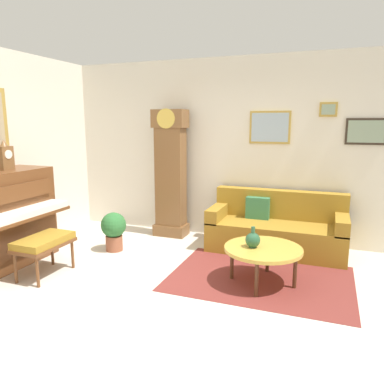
% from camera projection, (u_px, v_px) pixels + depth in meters
% --- Properties ---
extents(ground_plane, '(6.40, 6.00, 0.10)m').
position_uv_depth(ground_plane, '(157.00, 302.00, 3.89)').
color(ground_plane, beige).
extents(wall_back, '(5.30, 0.13, 2.80)m').
position_uv_depth(wall_back, '(223.00, 149.00, 5.82)').
color(wall_back, silver).
rests_on(wall_back, ground_plane).
extents(area_rug, '(2.10, 1.50, 0.01)m').
position_uv_depth(area_rug, '(260.00, 278.00, 4.35)').
color(area_rug, maroon).
rests_on(area_rug, ground_plane).
extents(piano_bench, '(0.42, 0.70, 0.48)m').
position_uv_depth(piano_bench, '(44.00, 243.00, 4.38)').
color(piano_bench, brown).
rests_on(piano_bench, ground_plane).
extents(grandfather_clock, '(0.52, 0.34, 2.03)m').
position_uv_depth(grandfather_clock, '(171.00, 177.00, 5.88)').
color(grandfather_clock, brown).
rests_on(grandfather_clock, ground_plane).
extents(couch, '(1.90, 0.80, 0.84)m').
position_uv_depth(couch, '(276.00, 229.00, 5.29)').
color(couch, olive).
rests_on(couch, ground_plane).
extents(coffee_table, '(0.88, 0.88, 0.43)m').
position_uv_depth(coffee_table, '(263.00, 250.00, 4.15)').
color(coffee_table, gold).
rests_on(coffee_table, ground_plane).
extents(mantel_clock, '(0.13, 0.18, 0.38)m').
position_uv_depth(mantel_clock, '(5.00, 156.00, 4.63)').
color(mantel_clock, brown).
rests_on(mantel_clock, piano).
extents(green_jug, '(0.17, 0.17, 0.24)m').
position_uv_depth(green_jug, '(253.00, 240.00, 4.14)').
color(green_jug, '#234C33').
rests_on(green_jug, coffee_table).
extents(potted_plant, '(0.36, 0.36, 0.56)m').
position_uv_depth(potted_plant, '(114.00, 229.00, 5.26)').
color(potted_plant, '#935138').
rests_on(potted_plant, ground_plane).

